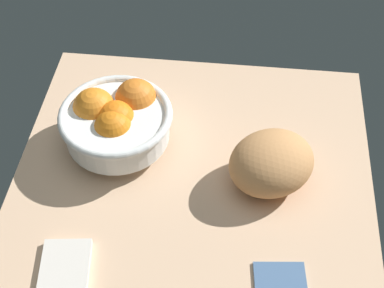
{
  "coord_description": "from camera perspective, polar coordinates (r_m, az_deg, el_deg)",
  "views": [
    {
      "loc": [
        -60.1,
        -6.8,
        83.25
      ],
      "look_at": [
        8.0,
        0.54,
        5.0
      ],
      "focal_mm": 53.15,
      "sensor_mm": 36.0,
      "label": 1
    }
  ],
  "objects": [
    {
      "name": "bread_loaf",
      "position": [
        1.02,
        7.97,
        -1.88
      ],
      "size": [
        20.14,
        20.72,
        10.02
      ],
      "primitive_type": "ellipsoid",
      "rotation": [
        0.0,
        0.0,
        2.17
      ],
      "color": "tan",
      "rests_on": "ground"
    },
    {
      "name": "fruit_bowl",
      "position": [
        1.08,
        -7.63,
        2.46
      ],
      "size": [
        21.3,
        21.3,
        11.01
      ],
      "color": "white",
      "rests_on": "ground"
    },
    {
      "name": "ground_plane",
      "position": [
        1.04,
        -0.18,
        -5.68
      ],
      "size": [
        73.37,
        66.18,
        3.0
      ],
      "primitive_type": "cube",
      "color": "#D8B08B"
    },
    {
      "name": "napkin_spare",
      "position": [
        0.96,
        -12.71,
        -12.63
      ],
      "size": [
        13.42,
        9.43,
        1.25
      ],
      "primitive_type": "cube",
      "rotation": [
        0.0,
        0.0,
        0.13
      ],
      "color": "silver",
      "rests_on": "ground"
    }
  ]
}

